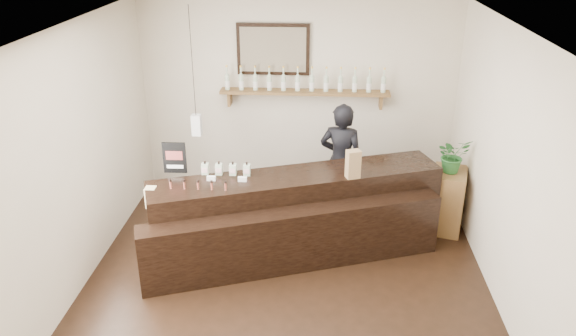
# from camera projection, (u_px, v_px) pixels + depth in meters

# --- Properties ---
(ground) EXTENTS (5.00, 5.00, 0.00)m
(ground) POSITION_uv_depth(u_px,v_px,m) (287.00, 278.00, 6.39)
(ground) COLOR black
(ground) RESTS_ON ground
(room_shell) EXTENTS (5.00, 5.00, 5.00)m
(room_shell) POSITION_uv_depth(u_px,v_px,m) (286.00, 138.00, 5.70)
(room_shell) COLOR beige
(room_shell) RESTS_ON ground
(back_wall_decor) EXTENTS (2.66, 0.96, 1.69)m
(back_wall_decor) POSITION_uv_depth(u_px,v_px,m) (287.00, 74.00, 7.85)
(back_wall_decor) COLOR brown
(back_wall_decor) RESTS_ON ground
(counter) EXTENTS (3.52, 2.06, 1.14)m
(counter) POSITION_uv_depth(u_px,v_px,m) (296.00, 218.00, 6.72)
(counter) COLOR black
(counter) RESTS_ON ground
(promo_sign) EXTENTS (0.28, 0.03, 0.38)m
(promo_sign) POSITION_uv_depth(u_px,v_px,m) (175.00, 158.00, 6.60)
(promo_sign) COLOR black
(promo_sign) RESTS_ON counter
(paper_bag) EXTENTS (0.18, 0.16, 0.34)m
(paper_bag) POSITION_uv_depth(u_px,v_px,m) (353.00, 164.00, 6.48)
(paper_bag) COLOR brown
(paper_bag) RESTS_ON counter
(tape_dispenser) EXTENTS (0.13, 0.07, 0.10)m
(tape_dispenser) POSITION_uv_depth(u_px,v_px,m) (354.00, 174.00, 6.56)
(tape_dispenser) COLOR #1A2CBB
(tape_dispenser) RESTS_ON counter
(side_cabinet) EXTENTS (0.54, 0.65, 0.82)m
(side_cabinet) POSITION_uv_depth(u_px,v_px,m) (447.00, 200.00, 7.26)
(side_cabinet) COLOR brown
(side_cabinet) RESTS_ON ground
(potted_plant) EXTENTS (0.50, 0.48, 0.45)m
(potted_plant) POSITION_uv_depth(u_px,v_px,m) (453.00, 155.00, 7.01)
(potted_plant) COLOR #255E27
(potted_plant) RESTS_ON side_cabinet
(shopkeeper) EXTENTS (0.74, 0.58, 1.81)m
(shopkeeper) POSITION_uv_depth(u_px,v_px,m) (341.00, 154.00, 7.40)
(shopkeeper) COLOR black
(shopkeeper) RESTS_ON ground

